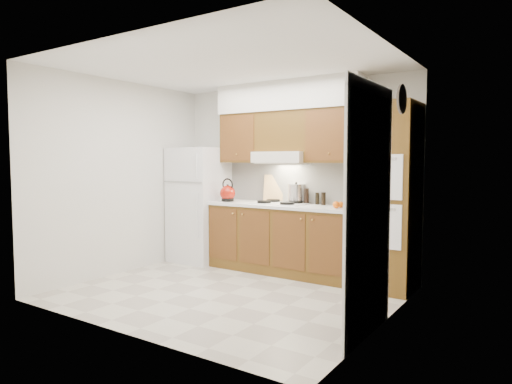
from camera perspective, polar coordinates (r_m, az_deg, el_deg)
floor at (r=5.41m, az=-3.47°, el=-12.50°), size 3.60×3.60×0.00m
ceiling at (r=5.29m, az=-3.59°, el=15.60°), size 3.60×3.60×0.00m
wall_back at (r=6.45m, az=4.53°, el=1.90°), size 3.60×0.02×2.60m
wall_left at (r=6.44m, az=-16.43°, el=1.75°), size 0.02×3.00×2.60m
wall_right at (r=4.35m, az=15.75°, el=0.76°), size 0.02×3.00×2.60m
fridge at (r=6.99m, az=-7.08°, el=-1.57°), size 0.75×0.72×1.72m
base_cabinets at (r=6.27m, az=3.35°, el=-5.97°), size 2.11×0.60×0.90m
countertop at (r=6.20m, az=3.32°, el=-1.70°), size 2.13×0.62×0.04m
backsplash at (r=6.43m, az=4.65°, el=1.18°), size 2.11×0.03×0.56m
oven_cabinet at (r=5.59m, az=15.88°, el=-0.61°), size 0.70×0.65×2.20m
upper_cab_left at (r=6.69m, az=-1.54°, el=6.70°), size 0.63×0.33×0.70m
upper_cab_right at (r=5.99m, az=9.82°, el=6.96°), size 0.73×0.33×0.70m
range_hood at (r=6.26m, az=3.34°, el=4.36°), size 0.75×0.45×0.15m
upper_cab_over_hood at (r=6.33m, az=3.63°, el=7.53°), size 0.75×0.33×0.55m
soffit at (r=6.34m, az=3.98°, el=11.84°), size 2.13×0.36×0.40m
cooktop at (r=6.24m, az=3.02°, el=-1.43°), size 0.74×0.50×0.01m
doorway at (r=4.05m, az=14.01°, el=-3.00°), size 0.02×0.90×2.10m
wall_clock at (r=4.92m, az=17.77°, el=11.00°), size 0.02×0.30×0.30m
kettle at (r=6.56m, az=-3.57°, el=-0.15°), size 0.24×0.24×0.22m
cutting_board at (r=6.55m, az=2.20°, el=0.54°), size 0.30×0.18×0.37m
stock_pot at (r=6.32m, az=5.04°, el=-0.11°), size 0.28×0.28×0.23m
condiment_a at (r=6.21m, az=6.33°, el=-0.53°), size 0.08×0.08×0.21m
condiment_b at (r=6.19m, az=7.66°, el=-0.81°), size 0.05×0.05×0.16m
condiment_c at (r=6.10m, az=8.43°, el=-0.84°), size 0.07×0.07×0.17m
orange_near at (r=5.72m, az=10.00°, el=-1.59°), size 0.09×0.09×0.09m
orange_far at (r=5.83m, az=10.54°, el=-1.55°), size 0.09×0.09×0.08m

